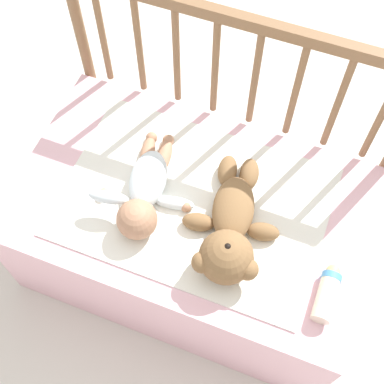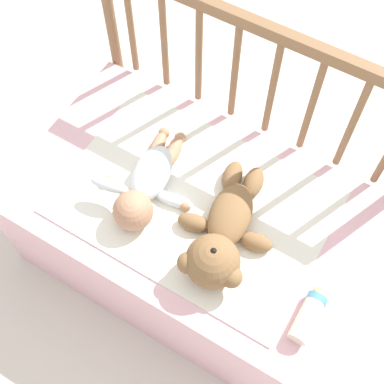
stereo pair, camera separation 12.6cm
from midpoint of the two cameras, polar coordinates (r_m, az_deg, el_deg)
The scene contains 7 objects.
ground_plane at distance 1.96m, azimuth -1.84°, elevation -6.97°, with size 12.00×12.00×0.00m, color silver.
crib_mattress at distance 1.76m, azimuth -2.03°, elevation -4.40°, with size 1.06×0.65×0.42m.
crib_rail at distance 1.63m, azimuth 2.26°, elevation 11.48°, with size 1.06×0.04×0.84m.
blanket at distance 1.57m, azimuth -2.13°, elevation -1.34°, with size 0.77×0.53×0.01m.
teddy_bear at distance 1.47m, azimuth 1.58°, elevation -4.55°, with size 0.28×0.43×0.15m.
baby at distance 1.55m, azimuth -7.39°, elevation -0.15°, with size 0.29×0.38×0.12m.
baby_bottle at distance 1.47m, azimuth 11.86°, elevation -10.65°, with size 0.05×0.16×0.05m.
Camera 1 is at (0.27, -0.69, 1.81)m, focal length 50.00 mm.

